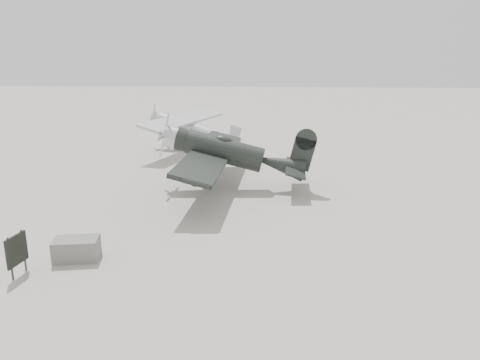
% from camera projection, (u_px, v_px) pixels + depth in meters
% --- Properties ---
extents(ground, '(160.00, 160.00, 0.00)m').
position_uv_depth(ground, '(201.00, 224.00, 19.84)').
color(ground, gray).
rests_on(ground, ground).
extents(lowwing_monoplane, '(8.04, 11.20, 3.62)m').
position_uv_depth(lowwing_monoplane, '(232.00, 153.00, 24.54)').
color(lowwing_monoplane, black).
rests_on(lowwing_monoplane, ground).
extents(highwing_monoplane, '(7.24, 10.04, 2.86)m').
position_uv_depth(highwing_monoplane, '(191.00, 126.00, 34.36)').
color(highwing_monoplane, '#A3A6A9').
rests_on(highwing_monoplane, ground).
extents(equipment_block, '(1.66, 1.20, 0.76)m').
position_uv_depth(equipment_block, '(77.00, 249.00, 16.40)').
color(equipment_block, '#615F5A').
rests_on(equipment_block, ground).
extents(sign_board, '(0.20, 1.00, 1.45)m').
position_uv_depth(sign_board, '(17.00, 251.00, 15.09)').
color(sign_board, '#333333').
rests_on(sign_board, ground).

